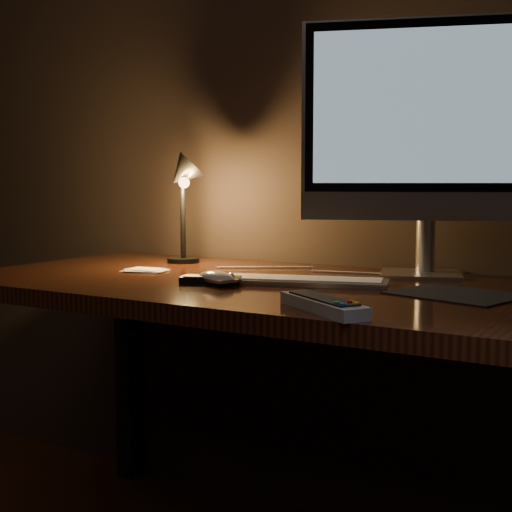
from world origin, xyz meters
The scene contains 10 objects.
desk centered at (0.00, 1.93, 0.62)m, with size 1.60×0.75×0.75m.
monitor centered at (0.25, 2.12, 1.12)m, with size 0.57×0.23×0.62m.
keyboard centered at (0.06, 1.85, 0.76)m, with size 0.40×0.11×0.01m, color silver.
mousepad centered at (0.41, 1.87, 0.75)m, with size 0.24×0.19×0.00m, color black.
mouse centered at (-0.11, 1.75, 0.76)m, with size 0.11×0.06×0.02m, color white.
media_remote centered at (-0.12, 1.75, 0.76)m, with size 0.15×0.10×0.03m.
tv_remote centered at (0.25, 1.56, 0.76)m, with size 0.22×0.17×0.03m.
papers centered at (-0.40, 1.85, 0.75)m, with size 0.11×0.07×0.01m, color white.
desk_lamp centered at (-0.42, 2.04, 0.96)m, with size 0.16×0.17×0.32m.
cable centered at (-0.03, 2.07, 0.75)m, with size 0.00×0.00×0.50m, color white.
Camera 1 is at (0.79, 0.41, 0.98)m, focal length 50.00 mm.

